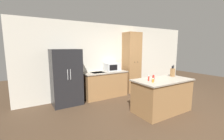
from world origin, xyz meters
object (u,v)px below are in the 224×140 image
object	(u,v)px
knife_block	(173,72)
spice_bottle_amber_oil	(149,78)
pantry_cabinet	(132,63)
spice_bottle_short_red	(153,78)
refrigerator	(66,77)
spice_bottle_tall_dark	(153,80)
microwave	(112,67)

from	to	relation	value
knife_block	spice_bottle_amber_oil	world-z (taller)	knife_block
pantry_cabinet	spice_bottle_amber_oil	size ratio (longest dim) A/B	15.80
spice_bottle_short_red	pantry_cabinet	bearing A→B (deg)	66.26
refrigerator	spice_bottle_short_red	bearing A→B (deg)	-48.44
spice_bottle_short_red	spice_bottle_tall_dark	bearing A→B (deg)	-139.95
pantry_cabinet	spice_bottle_tall_dark	distance (m)	2.30
pantry_cabinet	knife_block	size ratio (longest dim) A/B	6.79
refrigerator	spice_bottle_tall_dark	world-z (taller)	refrigerator
pantry_cabinet	microwave	world-z (taller)	pantry_cabinet
spice_bottle_amber_oil	pantry_cabinet	bearing A→B (deg)	63.61
pantry_cabinet	spice_bottle_short_red	xyz separation A→B (m)	(-0.87, -1.99, -0.18)
microwave	spice_bottle_short_red	bearing A→B (deg)	-90.32
spice_bottle_tall_dark	spice_bottle_amber_oil	xyz separation A→B (m)	(0.04, 0.18, 0.02)
refrigerator	microwave	xyz separation A→B (m)	(1.71, 0.12, 0.19)
spice_bottle_short_red	spice_bottle_amber_oil	xyz separation A→B (m)	(-0.06, 0.10, -0.01)
microwave	spice_bottle_amber_oil	xyz separation A→B (m)	(-0.08, -1.94, -0.07)
microwave	spice_bottle_tall_dark	bearing A→B (deg)	-92.98
pantry_cabinet	spice_bottle_tall_dark	world-z (taller)	pantry_cabinet
refrigerator	pantry_cabinet	world-z (taller)	pantry_cabinet
spice_bottle_tall_dark	spice_bottle_amber_oil	distance (m)	0.18
spice_bottle_tall_dark	microwave	bearing A→B (deg)	87.02
refrigerator	pantry_cabinet	bearing A→B (deg)	1.57
pantry_cabinet	knife_block	bearing A→B (deg)	-87.29
pantry_cabinet	spice_bottle_short_red	bearing A→B (deg)	-113.74
pantry_cabinet	refrigerator	bearing A→B (deg)	-178.43
microwave	knife_block	world-z (taller)	knife_block
microwave	refrigerator	bearing A→B (deg)	-176.01
spice_bottle_short_red	spice_bottle_amber_oil	size ratio (longest dim) A/B	1.11
spice_bottle_tall_dark	pantry_cabinet	bearing A→B (deg)	64.83
refrigerator	knife_block	size ratio (longest dim) A/B	4.99
refrigerator	spice_bottle_amber_oil	xyz separation A→B (m)	(1.63, -1.82, 0.12)
pantry_cabinet	microwave	bearing A→B (deg)	176.76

